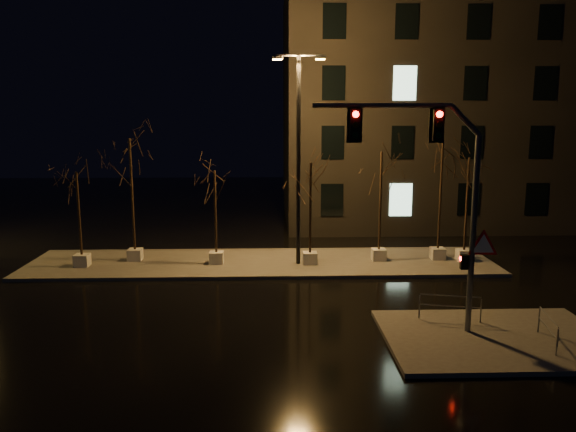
{
  "coord_description": "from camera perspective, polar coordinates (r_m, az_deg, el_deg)",
  "views": [
    {
      "loc": [
        0.39,
        -19.98,
        6.97
      ],
      "look_at": [
        1.17,
        3.43,
        2.8
      ],
      "focal_mm": 35.0,
      "sensor_mm": 36.0,
      "label": 1
    }
  ],
  "objects": [
    {
      "name": "tree_5",
      "position": [
        27.48,
        15.35,
        4.86
      ],
      "size": [
        1.8,
        1.8,
        5.91
      ],
      "color": "beige",
      "rests_on": "median"
    },
    {
      "name": "tree_3",
      "position": [
        25.74,
        2.3,
        3.11
      ],
      "size": [
        1.8,
        1.8,
        4.87
      ],
      "color": "beige",
      "rests_on": "median"
    },
    {
      "name": "median",
      "position": [
        26.88,
        -2.68,
        -4.78
      ],
      "size": [
        22.0,
        5.0,
        0.15
      ],
      "primitive_type": "cube",
      "color": "#4C4944",
      "rests_on": "ground"
    },
    {
      "name": "sidewalk_corner",
      "position": [
        19.22,
        20.38,
        -11.58
      ],
      "size": [
        7.0,
        5.0,
        0.15
      ],
      "primitive_type": "cube",
      "color": "#4C4944",
      "rests_on": "ground"
    },
    {
      "name": "traffic_signal_mast",
      "position": [
        17.88,
        14.99,
        3.07
      ],
      "size": [
        5.9,
        0.38,
        7.21
      ],
      "rotation": [
        0.0,
        0.0,
        -0.04
      ],
      "color": "#5B5E62",
      "rests_on": "sidewalk_corner"
    },
    {
      "name": "guard_rail_a",
      "position": [
        19.92,
        16.14,
        -8.58
      ],
      "size": [
        2.0,
        0.5,
        0.88
      ],
      "rotation": [
        0.0,
        0.0,
        -0.23
      ],
      "color": "#5B5E62",
      "rests_on": "sidewalk_corner"
    },
    {
      "name": "tree_6",
      "position": [
        27.56,
        17.82,
        3.42
      ],
      "size": [
        1.8,
        1.8,
        5.07
      ],
      "color": "beige",
      "rests_on": "median"
    },
    {
      "name": "guard_rail_b",
      "position": [
        19.03,
        24.91,
        -10.08
      ],
      "size": [
        0.36,
        1.81,
        0.87
      ],
      "rotation": [
        0.0,
        0.0,
        1.39
      ],
      "color": "#5B5E62",
      "rests_on": "sidewalk_corner"
    },
    {
      "name": "tree_1",
      "position": [
        27.29,
        -15.68,
        4.93
      ],
      "size": [
        1.8,
        1.8,
        5.98
      ],
      "color": "beige",
      "rests_on": "median"
    },
    {
      "name": "ground",
      "position": [
        21.16,
        -2.9,
        -9.15
      ],
      "size": [
        90.0,
        90.0,
        0.0
      ],
      "primitive_type": "plane",
      "color": "black",
      "rests_on": "ground"
    },
    {
      "name": "tree_4",
      "position": [
        26.7,
        9.43,
        4.0
      ],
      "size": [
        1.8,
        1.8,
        5.33
      ],
      "color": "beige",
      "rests_on": "median"
    },
    {
      "name": "streetlight_main",
      "position": [
        25.6,
        1.07,
        7.13
      ],
      "size": [
        2.38,
        0.48,
        9.52
      ],
      "rotation": [
        0.0,
        0.0,
        -0.09
      ],
      "color": "black",
      "rests_on": "median"
    },
    {
      "name": "tree_0",
      "position": [
        27.08,
        -20.59,
        2.19
      ],
      "size": [
        1.8,
        1.8,
        4.48
      ],
      "color": "beige",
      "rests_on": "median"
    },
    {
      "name": "building",
      "position": [
        40.34,
        18.12,
        10.35
      ],
      "size": [
        25.0,
        12.0,
        15.0
      ],
      "primitive_type": "cube",
      "color": "black",
      "rests_on": "ground"
    },
    {
      "name": "tree_2",
      "position": [
        26.06,
        -7.44,
        2.49
      ],
      "size": [
        1.8,
        1.8,
        4.49
      ],
      "color": "beige",
      "rests_on": "median"
    }
  ]
}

